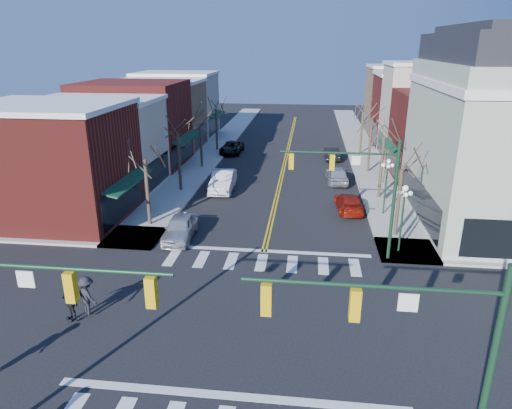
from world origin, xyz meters
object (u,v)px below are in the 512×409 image
(lamppost_midblock, at_px, (387,177))
(car_right_far, at_px, (332,153))
(lamppost_corner, at_px, (403,207))
(car_left_near, at_px, (180,228))
(car_right_mid, at_px, (337,174))
(pedestrian_dark_b, at_px, (87,296))
(car_left_mid, at_px, (223,181))
(pedestrian_dark_a, at_px, (70,301))
(car_right_near, at_px, (349,203))
(car_left_far, at_px, (232,148))

(lamppost_midblock, bearing_deg, car_right_far, 100.39)
(lamppost_corner, xyz_separation_m, car_left_near, (-13.86, 0.53, -2.20))
(car_right_mid, bearing_deg, pedestrian_dark_b, 59.36)
(lamppost_midblock, bearing_deg, lamppost_corner, -90.00)
(car_left_mid, height_order, pedestrian_dark_a, pedestrian_dark_a)
(lamppost_midblock, relative_size, pedestrian_dark_a, 2.35)
(car_left_mid, relative_size, car_right_near, 1.15)
(car_right_near, distance_m, pedestrian_dark_b, 20.71)
(lamppost_midblock, xyz_separation_m, car_right_mid, (-3.02, 8.15, -2.17))
(lamppost_corner, height_order, car_left_mid, lamppost_corner)
(pedestrian_dark_a, bearing_deg, car_right_near, 79.60)
(car_left_far, height_order, car_right_near, car_left_far)
(car_left_far, bearing_deg, car_left_near, -86.20)
(car_right_far, bearing_deg, car_left_far, -10.97)
(pedestrian_dark_a, bearing_deg, car_right_mid, 90.53)
(lamppost_midblock, xyz_separation_m, car_right_near, (-2.48, 0.69, -2.30))
(lamppost_corner, height_order, car_right_far, lamppost_corner)
(car_left_mid, xyz_separation_m, pedestrian_dark_b, (-2.64, -19.85, 0.25))
(car_left_near, distance_m, car_left_far, 24.80)
(pedestrian_dark_a, bearing_deg, pedestrian_dark_b, 70.70)
(car_left_far, bearing_deg, lamppost_midblock, -50.10)
(lamppost_corner, xyz_separation_m, car_right_far, (-3.14, 23.64, -2.28))
(car_right_near, bearing_deg, car_left_mid, -24.47)
(pedestrian_dark_b, bearing_deg, lamppost_midblock, -106.24)
(car_right_far, relative_size, pedestrian_dark_b, 2.18)
(car_left_near, relative_size, car_left_mid, 0.86)
(car_left_far, distance_m, pedestrian_dark_b, 34.13)
(car_right_far, bearing_deg, car_left_mid, 49.27)
(lamppost_corner, bearing_deg, pedestrian_dark_b, -150.65)
(car_right_near, xyz_separation_m, car_right_far, (-0.66, 16.46, 0.02))
(car_left_far, height_order, car_right_far, car_right_far)
(car_left_mid, bearing_deg, lamppost_corner, -42.55)
(lamppost_midblock, distance_m, car_right_mid, 8.96)
(car_right_mid, height_order, pedestrian_dark_b, pedestrian_dark_b)
(pedestrian_dark_b, bearing_deg, car_right_near, -100.07)
(car_left_mid, xyz_separation_m, car_right_far, (9.86, 12.59, -0.17))
(car_left_mid, distance_m, pedestrian_dark_b, 20.03)
(car_right_far, xyz_separation_m, pedestrian_dark_a, (-13.09, -32.96, 0.39))
(car_left_near, distance_m, pedestrian_dark_b, 9.50)
(car_left_near, height_order, pedestrian_dark_b, pedestrian_dark_b)
(car_left_mid, bearing_deg, pedestrian_dark_a, -101.19)
(car_right_mid, relative_size, car_right_far, 1.11)
(car_right_near, distance_m, car_right_far, 16.47)
(car_left_near, distance_m, car_right_far, 25.48)
(car_left_near, height_order, car_right_far, car_left_near)
(car_right_near, bearing_deg, pedestrian_dark_a, 45.90)
(car_left_mid, xyz_separation_m, car_left_far, (-1.60, 14.26, -0.18))
(pedestrian_dark_a, distance_m, pedestrian_dark_b, 0.78)
(lamppost_midblock, distance_m, car_left_mid, 13.93)
(pedestrian_dark_a, relative_size, pedestrian_dark_b, 0.96)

